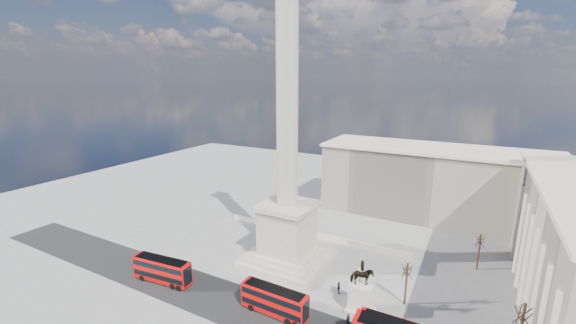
% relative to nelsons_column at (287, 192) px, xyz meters
% --- Properties ---
extents(ground, '(180.00, 180.00, 0.00)m').
position_rel_nelsons_column_xyz_m(ground, '(0.00, -5.00, -12.92)').
color(ground, gray).
rests_on(ground, ground).
extents(asphalt_road, '(120.00, 9.00, 0.01)m').
position_rel_nelsons_column_xyz_m(asphalt_road, '(5.00, -15.00, -12.91)').
color(asphalt_road, '#272727').
rests_on(asphalt_road, ground).
extents(nelsons_column, '(14.00, 14.00, 49.85)m').
position_rel_nelsons_column_xyz_m(nelsons_column, '(0.00, 0.00, 0.00)').
color(nelsons_column, beige).
rests_on(nelsons_column, ground).
extents(balustrade_wall, '(40.00, 0.60, 1.10)m').
position_rel_nelsons_column_xyz_m(balustrade_wall, '(0.00, 11.00, -12.37)').
color(balustrade_wall, beige).
rests_on(balustrade_wall, ground).
extents(building_northeast, '(51.00, 17.00, 16.60)m').
position_rel_nelsons_column_xyz_m(building_northeast, '(20.00, 35.00, -4.59)').
color(building_northeast, '#C2B69F').
rests_on(building_northeast, ground).
extents(red_bus_a, '(10.26, 3.36, 4.09)m').
position_rel_nelsons_column_xyz_m(red_bus_a, '(-14.26, -15.77, -10.77)').
color(red_bus_a, '#BE0A09').
rests_on(red_bus_a, ground).
extents(red_bus_b, '(9.89, 2.54, 3.99)m').
position_rel_nelsons_column_xyz_m(red_bus_b, '(5.67, -14.05, -10.82)').
color(red_bus_b, '#BE0A09').
rests_on(red_bus_b, ground).
extents(victorian_lamp, '(0.54, 0.54, 6.26)m').
position_rel_nelsons_column_xyz_m(victorian_lamp, '(15.53, -7.06, -9.23)').
color(victorian_lamp, black).
rests_on(victorian_lamp, ground).
extents(equestrian_statue, '(3.84, 2.88, 8.03)m').
position_rel_nelsons_column_xyz_m(equestrian_statue, '(16.01, -7.89, -10.14)').
color(equestrian_statue, beige).
rests_on(equestrian_statue, ground).
extents(bare_tree_near, '(1.98, 1.98, 8.66)m').
position_rel_nelsons_column_xyz_m(bare_tree_near, '(34.50, -8.95, -6.09)').
color(bare_tree_near, '#332319').
rests_on(bare_tree_near, ground).
extents(bare_tree_mid, '(1.83, 1.83, 6.93)m').
position_rel_nelsons_column_xyz_m(bare_tree_mid, '(21.19, -3.05, -7.46)').
color(bare_tree_mid, '#332319').
rests_on(bare_tree_mid, ground).
extents(bare_tree_far, '(1.68, 1.68, 6.85)m').
position_rel_nelsons_column_xyz_m(bare_tree_far, '(30.29, 12.85, -7.52)').
color(bare_tree_far, '#332319').
rests_on(bare_tree_far, ground).
extents(pedestrian_walking, '(0.69, 0.51, 1.74)m').
position_rel_nelsons_column_xyz_m(pedestrian_walking, '(15.48, -11.50, -12.04)').
color(pedestrian_walking, black).
rests_on(pedestrian_walking, ground).
extents(pedestrian_crossing, '(0.98, 1.23, 1.95)m').
position_rel_nelsons_column_xyz_m(pedestrian_crossing, '(11.83, -5.25, -11.94)').
color(pedestrian_crossing, black).
rests_on(pedestrian_crossing, ground).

